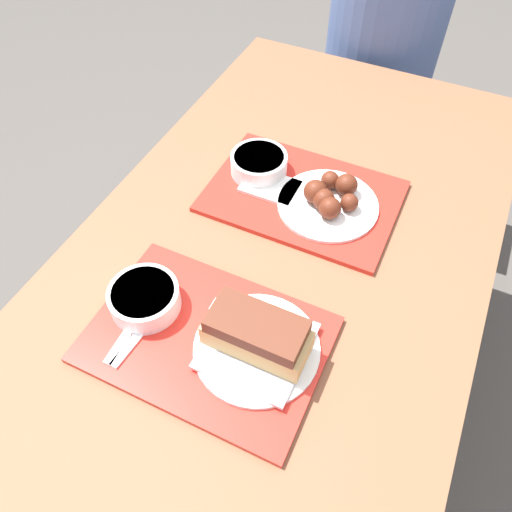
{
  "coord_description": "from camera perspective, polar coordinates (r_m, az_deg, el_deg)",
  "views": [
    {
      "loc": [
        0.24,
        -0.54,
        1.55
      ],
      "look_at": [
        -0.02,
        0.01,
        0.8
      ],
      "focal_mm": 35.0,
      "sensor_mm": 36.0,
      "label": 1
    }
  ],
  "objects": [
    {
      "name": "condiment_packet",
      "position": [
        0.93,
        -4.06,
        -5.87
      ],
      "size": [
        0.04,
        0.03,
        0.01
      ],
      "color": "#A59E93",
      "rests_on": "tray_near"
    },
    {
      "name": "plastic_fork_near",
      "position": [
        0.93,
        -13.85,
        -7.6
      ],
      "size": [
        0.02,
        0.17,
        0.0
      ],
      "color": "white",
      "rests_on": "tray_near"
    },
    {
      "name": "picnic_bench_far",
      "position": [
        1.99,
        14.08,
        13.84
      ],
      "size": [
        0.78,
        0.28,
        0.46
      ],
      "color": "brown",
      "rests_on": "ground_plane"
    },
    {
      "name": "ground_plane",
      "position": [
        1.66,
        0.6,
        -18.06
      ],
      "size": [
        12.0,
        12.0,
        0.0
      ],
      "primitive_type": "plane",
      "color": "#4C4742"
    },
    {
      "name": "person_seated_across",
      "position": [
        1.8,
        14.61,
        23.86
      ],
      "size": [
        0.37,
        0.37,
        0.72
      ],
      "color": "#4C6093",
      "rests_on": "picnic_bench_far"
    },
    {
      "name": "picnic_table",
      "position": [
        1.06,
        0.89,
        -5.37
      ],
      "size": [
        0.82,
        1.68,
        0.76
      ],
      "color": "brown",
      "rests_on": "ground_plane"
    },
    {
      "name": "tray_near",
      "position": [
        0.9,
        -5.6,
        -9.44
      ],
      "size": [
        0.41,
        0.29,
        0.01
      ],
      "color": "red",
      "rests_on": "picnic_table"
    },
    {
      "name": "brisket_sandwich_plate",
      "position": [
        0.85,
        0.09,
        -9.44
      ],
      "size": [
        0.22,
        0.22,
        0.09
      ],
      "color": "white",
      "rests_on": "tray_near"
    },
    {
      "name": "bowl_coleslaw_far",
      "position": [
        1.16,
        0.34,
        10.59
      ],
      "size": [
        0.13,
        0.13,
        0.05
      ],
      "color": "white",
      "rests_on": "tray_far"
    },
    {
      "name": "napkin_far",
      "position": [
        1.13,
        1.65,
        7.97
      ],
      "size": [
        0.12,
        0.09,
        0.01
      ],
      "color": "white",
      "rests_on": "tray_far"
    },
    {
      "name": "wings_plate_far",
      "position": [
        1.09,
        8.41,
        6.53
      ],
      "size": [
        0.22,
        0.22,
        0.06
      ],
      "color": "white",
      "rests_on": "tray_far"
    },
    {
      "name": "bowl_coleslaw_near",
      "position": [
        0.93,
        -12.64,
        -4.65
      ],
      "size": [
        0.13,
        0.13,
        0.05
      ],
      "color": "white",
      "rests_on": "tray_near"
    },
    {
      "name": "plastic_knife_near",
      "position": [
        0.92,
        -12.73,
        -8.14
      ],
      "size": [
        0.03,
        0.17,
        0.0
      ],
      "color": "white",
      "rests_on": "tray_near"
    },
    {
      "name": "tray_far",
      "position": [
        1.13,
        5.34,
        6.83
      ],
      "size": [
        0.41,
        0.29,
        0.01
      ],
      "color": "red",
      "rests_on": "picnic_table"
    }
  ]
}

